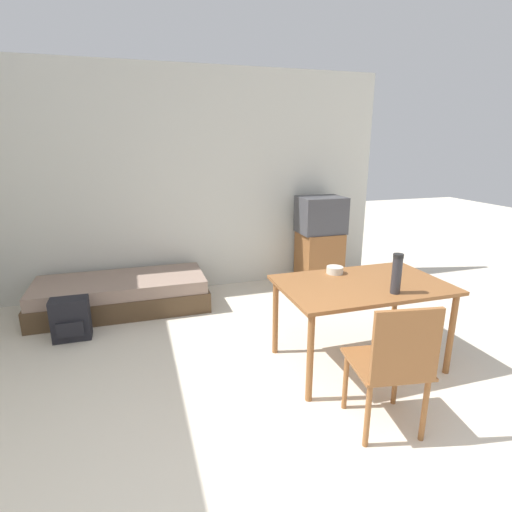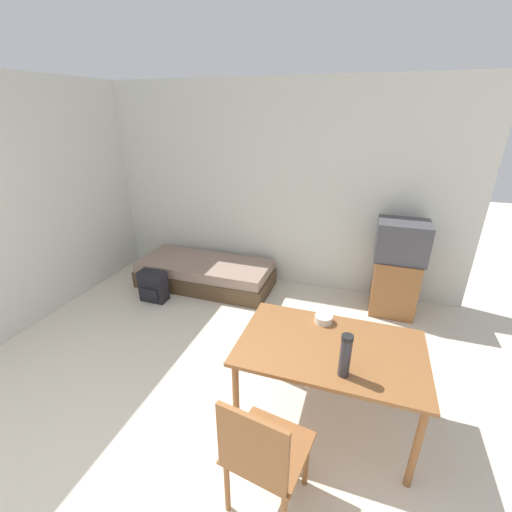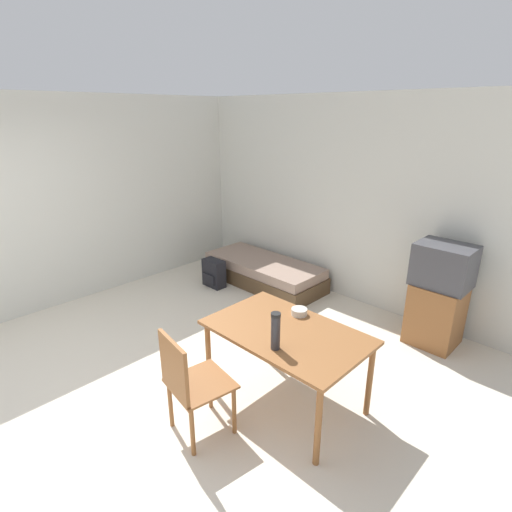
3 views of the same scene
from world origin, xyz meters
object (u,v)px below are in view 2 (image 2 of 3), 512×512
Objects in this scene: wooden_chair at (261,453)px; tv at (397,268)px; mate_bowl at (324,319)px; thermos_flask at (345,354)px; backpack at (153,286)px; dining_table at (330,354)px; daybed at (205,273)px.

tv is at bearing 73.29° from wooden_chair.
mate_bowl is (0.17, 1.13, 0.23)m from wooden_chair.
backpack is at bearing 149.95° from thermos_flask.
dining_table is 3.27× the size of backpack.
wooden_chair reaches higher than dining_table.
dining_table reaches higher than daybed.
dining_table is (1.94, -1.78, 0.47)m from daybed.
tv is at bearing 68.11° from mate_bowl.
dining_table reaches higher than backpack.
mate_bowl is at bearing -38.89° from daybed.
dining_table is 0.38m from thermos_flask.
wooden_chair is at bearing -43.49° from backpack.
thermos_flask reaches higher than mate_bowl.
tv reaches higher than wooden_chair.
thermos_flask is at bearing -69.48° from mate_bowl.
mate_bowl is at bearing -111.89° from tv.
thermos_flask is at bearing -30.05° from backpack.
tv is 2.00m from dining_table.
wooden_chair is 6.36× the size of mate_bowl.
wooden_chair is at bearing -57.42° from daybed.
tv is (2.50, 0.13, 0.41)m from daybed.
backpack is (-0.45, -0.60, 0.02)m from daybed.
daybed is at bearing 137.49° from dining_table.
dining_table is at bearing 72.02° from wooden_chair.
wooden_chair reaches higher than backpack.
thermos_flask is 2.14× the size of mate_bowl.
mate_bowl is 0.35× the size of backpack.
wooden_chair is 2.23× the size of backpack.
thermos_flask is at bearing -67.26° from dining_table.
daybed is at bearing -176.94° from tv.
daybed is 12.98× the size of mate_bowl.
wooden_chair is at bearing -98.77° from mate_bowl.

